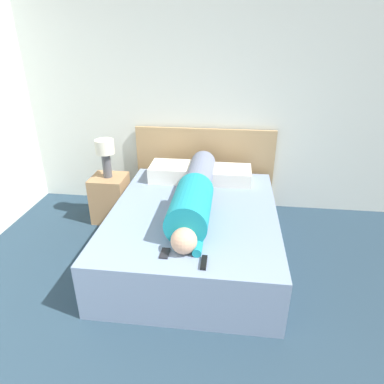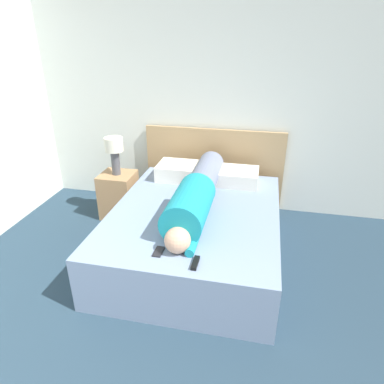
% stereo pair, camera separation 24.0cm
% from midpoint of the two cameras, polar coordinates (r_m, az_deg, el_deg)
% --- Properties ---
extents(wall_back, '(5.14, 0.06, 2.60)m').
position_cam_midpoint_polar(wall_back, '(4.01, 3.72, 15.34)').
color(wall_back, silver).
rests_on(wall_back, ground_plane).
extents(bed, '(1.52, 1.91, 0.49)m').
position_cam_midpoint_polar(bed, '(3.30, 2.63, -6.78)').
color(bed, '#7589A8').
rests_on(bed, ground_plane).
extents(headboard, '(1.64, 0.04, 0.97)m').
position_cam_midpoint_polar(headboard, '(4.15, 5.25, 3.92)').
color(headboard, tan).
rests_on(headboard, ground_plane).
extents(nightstand, '(0.38, 0.37, 0.52)m').
position_cam_midpoint_polar(nightstand, '(4.04, -10.44, -0.50)').
color(nightstand, '#A37A51').
rests_on(nightstand, ground_plane).
extents(table_lamp, '(0.20, 0.20, 0.42)m').
position_cam_midpoint_polar(table_lamp, '(3.84, -11.08, 6.91)').
color(table_lamp, '#4C4C51').
rests_on(table_lamp, nightstand).
extents(person_lying, '(0.34, 1.68, 0.34)m').
position_cam_midpoint_polar(person_lying, '(3.12, 2.93, -0.44)').
color(person_lying, tan).
rests_on(person_lying, bed).
extents(pillow_near_headboard, '(0.52, 0.38, 0.17)m').
position_cam_midpoint_polar(pillow_near_headboard, '(3.81, 0.01, 3.45)').
color(pillow_near_headboard, silver).
rests_on(pillow_near_headboard, bed).
extents(pillow_second, '(0.49, 0.38, 0.15)m').
position_cam_midpoint_polar(pillow_second, '(3.74, 9.03, 2.56)').
color(pillow_second, silver).
rests_on(pillow_second, bed).
extents(tv_remote, '(0.04, 0.15, 0.02)m').
position_cam_midpoint_polar(tv_remote, '(2.48, 3.40, -11.80)').
color(tv_remote, black).
rests_on(tv_remote, bed).
extents(cell_phone, '(0.06, 0.13, 0.01)m').
position_cam_midpoint_polar(cell_phone, '(2.60, -2.93, -9.96)').
color(cell_phone, black).
rests_on(cell_phone, bed).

